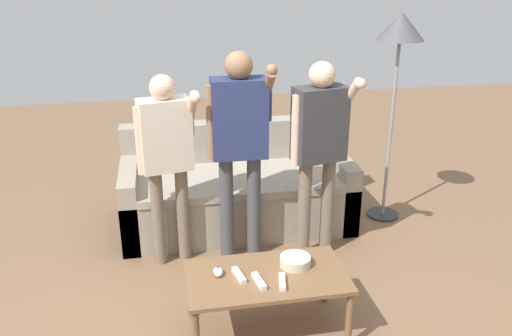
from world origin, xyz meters
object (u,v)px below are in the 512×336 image
Objects in this scene: snack_bowl at (295,261)px; player_left at (166,149)px; game_remote_wand_spare at (259,281)px; coffee_table at (267,282)px; game_remote_wand_near at (282,282)px; game_remote_nunchuk at (218,272)px; player_center at (240,134)px; floor_lamp at (400,40)px; player_right at (319,139)px; game_remote_wand_far at (239,275)px; couch at (236,190)px.

snack_bowl is 1.23m from player_left.
snack_bowl is 0.30m from game_remote_wand_spare.
game_remote_wand_near is (0.07, -0.11, 0.07)m from coffee_table.
player_center is at bearing 72.63° from game_remote_nunchuk.
floor_lamp reaches higher than snack_bowl.
player_right is (1.09, -0.11, 0.05)m from player_left.
player_center is 0.58m from player_right.
floor_lamp is (1.36, 1.37, 1.21)m from coffee_table.
coffee_table is 0.18m from game_remote_wand_far.
floor_lamp is at bearing 38.81° from game_remote_nunchuk.
game_remote_wand_far is 0.13m from game_remote_wand_spare.
player_center is 9.55× the size of game_remote_wand_spare.
floor_lamp is at bearing 41.91° from game_remote_wand_far.
player_center is (0.27, 0.87, 0.56)m from game_remote_nunchuk.
snack_bowl is at bearing 30.34° from game_remote_wand_spare.
snack_bowl is 0.37m from game_remote_wand_far.
couch is 1.27× the size of player_right.
game_remote_wand_spare is (-0.05, -1.00, -0.57)m from player_center.
couch is 1.07m from player_right.
player_center reaches higher than game_remote_wand_near.
couch is 1.21× the size of player_center.
game_remote_nunchuk is 1.07m from player_center.
game_remote_wand_near is at bearing -24.31° from game_remote_nunchuk.
couch is at bearing 173.80° from floor_lamp.
game_remote_wand_spare is (-0.25, -0.15, -0.01)m from snack_bowl.
coffee_table is 1.22m from player_left.
player_left is at bearing 114.62° from game_remote_wand_spare.
game_remote_wand_far is (-0.72, -0.84, -0.53)m from player_right.
floor_lamp is 1.18× the size of player_right.
player_left reaches higher than game_remote_wand_near.
snack_bowl is at bearing 10.65° from game_remote_wand_far.
couch reaches higher than game_remote_wand_far.
game_remote_wand_far is (-0.21, -1.51, 0.13)m from couch.
player_left is 9.39× the size of game_remote_wand_near.
game_remote_wand_near is 0.26m from game_remote_wand_far.
game_remote_wand_spare is (0.11, -0.08, -0.00)m from game_remote_wand_far.
game_remote_wand_spare reaches higher than coffee_table.
player_left is at bearing 176.34° from player_center.
game_remote_wand_far and game_remote_wand_spare have the same top height.
coffee_table is (-0.04, -1.51, 0.07)m from couch.
game_remote_wand_far is at bearing -21.58° from game_remote_nunchuk.
player_center is at bearing 94.52° from game_remote_wand_near.
couch is 1.33× the size of player_left.
game_remote_wand_near is (0.03, -1.62, 0.13)m from couch.
player_right is (0.84, 0.79, 0.52)m from game_remote_nunchuk.
game_remote_nunchuk is at bearing 155.69° from game_remote_wand_near.
player_right reaches higher than snack_bowl.
game_remote_nunchuk is (-0.32, -1.46, 0.14)m from couch.
floor_lamp is (1.32, -0.14, 1.27)m from couch.
snack_bowl is at bearing -115.30° from player_right.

